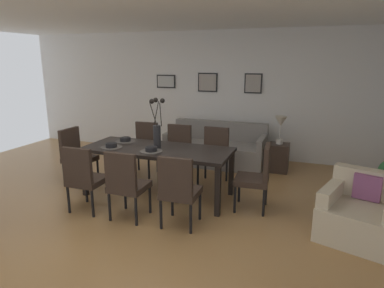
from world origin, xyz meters
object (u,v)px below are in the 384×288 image
(dining_chair_far_left, at_px, (126,182))
(armchair, at_px, (361,214))
(dining_chair_head_east, at_px, (258,174))
(sofa, at_px, (216,150))
(dining_chair_near_right, at_px, (145,146))
(centerpiece_vase, at_px, (157,129))
(table_lamp, at_px, (281,124))
(framed_picture_right, at_px, (253,83))
(dining_chair_mid_left, at_px, (179,188))
(dining_chair_mid_right, at_px, (214,153))
(bowl_far_left, at_px, (151,149))
(bowl_near_right, at_px, (125,139))
(dining_chair_head_west, at_px, (76,153))
(dining_table, at_px, (157,153))
(framed_picture_left, at_px, (166,81))
(dining_chair_near_left, at_px, (84,176))
(framed_picture_center, at_px, (208,82))
(dining_chair_far_right, at_px, (178,149))
(side_table, at_px, (278,158))
(bowl_near_left, at_px, (111,145))

(dining_chair_far_left, height_order, armchair, dining_chair_far_left)
(dining_chair_head_east, relative_size, sofa, 0.48)
(dining_chair_far_left, bearing_deg, dining_chair_near_right, 110.39)
(centerpiece_vase, distance_m, table_lamp, 2.39)
(dining_chair_near_right, distance_m, framed_picture_right, 2.52)
(dining_chair_mid_left, bearing_deg, framed_picture_right, 85.19)
(dining_chair_mid_right, xyz_separation_m, bowl_far_left, (-0.64, -1.03, 0.27))
(centerpiece_vase, xyz_separation_m, bowl_far_left, (-0.00, -0.20, -0.24))
(dining_chair_near_right, distance_m, bowl_near_right, 0.70)
(table_lamp, bearing_deg, dining_chair_head_west, -150.37)
(dining_chair_mid_left, distance_m, armchair, 2.13)
(dining_chair_near_right, bearing_deg, sofa, 44.27)
(dining_table, distance_m, framed_picture_left, 2.80)
(dining_chair_near_left, xyz_separation_m, bowl_near_right, (0.01, 1.06, 0.27))
(bowl_far_left, distance_m, framed_picture_center, 2.78)
(dining_table, height_order, bowl_near_right, bowl_near_right)
(bowl_near_right, height_order, framed_picture_right, framed_picture_right)
(dining_chair_far_left, distance_m, dining_chair_head_west, 1.72)
(dining_chair_near_right, bearing_deg, dining_table, -51.97)
(dining_chair_head_west, height_order, bowl_far_left, dining_chair_head_west)
(dining_chair_mid_left, relative_size, framed_picture_left, 2.12)
(bowl_far_left, distance_m, armchair, 2.78)
(dining_chair_far_left, relative_size, dining_chair_mid_left, 1.00)
(bowl_far_left, bearing_deg, table_lamp, 51.01)
(dining_chair_far_right, distance_m, dining_chair_mid_left, 1.81)
(table_lamp, xyz_separation_m, framed_picture_right, (-0.64, 0.70, 0.66))
(side_table, bearing_deg, bowl_far_left, -128.99)
(bowl_near_left, xyz_separation_m, bowl_far_left, (0.66, 0.00, 0.00))
(dining_chair_far_right, distance_m, framed_picture_right, 2.18)
(dining_chair_near_left, height_order, dining_chair_far_left, same)
(dining_table, relative_size, side_table, 4.23)
(side_table, height_order, framed_picture_right, framed_picture_right)
(dining_chair_mid_left, distance_m, side_table, 2.78)
(dining_chair_mid_left, height_order, framed_picture_left, framed_picture_left)
(dining_chair_far_right, bearing_deg, centerpiece_vase, -88.50)
(framed_picture_right, bearing_deg, dining_chair_far_left, -106.28)
(dining_chair_near_left, bearing_deg, dining_chair_head_west, 133.21)
(table_lamp, bearing_deg, side_table, 180.00)
(bowl_near_left, bearing_deg, dining_chair_head_east, 4.98)
(dining_chair_head_east, xyz_separation_m, bowl_far_left, (-1.49, -0.19, 0.27))
(dining_chair_far_left, relative_size, centerpiece_vase, 1.25)
(bowl_near_right, bearing_deg, dining_chair_head_west, -167.64)
(dining_chair_head_west, bearing_deg, side_table, 29.63)
(dining_chair_near_right, height_order, dining_chair_head_west, same)
(framed_picture_right, bearing_deg, sofa, -133.37)
(table_lamp, bearing_deg, dining_chair_far_left, -121.48)
(dining_chair_mid_left, xyz_separation_m, centerpiece_vase, (-0.68, 0.84, 0.51))
(framed_picture_left, bearing_deg, dining_chair_far_left, -74.47)
(dining_chair_near_left, relative_size, bowl_near_left, 5.41)
(dining_chair_mid_right, xyz_separation_m, bowl_near_left, (-1.30, -1.03, 0.27))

